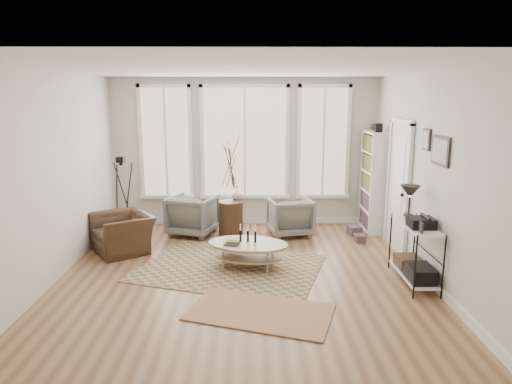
{
  "coord_description": "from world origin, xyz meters",
  "views": [
    {
      "loc": [
        0.13,
        -6.24,
        2.55
      ],
      "look_at": [
        0.2,
        0.6,
        1.1
      ],
      "focal_mm": 32.0,
      "sensor_mm": 36.0,
      "label": 1
    }
  ],
  "objects_px": {
    "coffee_table": "(247,248)",
    "accent_chair": "(122,233)",
    "low_shelf": "(415,247)",
    "armchair_right": "(290,216)",
    "side_table": "(231,189)",
    "armchair_left": "(193,215)",
    "bookcase": "(373,181)"
  },
  "relations": [
    {
      "from": "coffee_table",
      "to": "accent_chair",
      "type": "bearing_deg",
      "value": 160.15
    },
    {
      "from": "low_shelf",
      "to": "coffee_table",
      "type": "relative_size",
      "value": 0.97
    },
    {
      "from": "armchair_right",
      "to": "side_table",
      "type": "height_order",
      "value": "side_table"
    },
    {
      "from": "armchair_left",
      "to": "side_table",
      "type": "xyz_separation_m",
      "value": [
        0.71,
        -0.16,
        0.53
      ]
    },
    {
      "from": "armchair_right",
      "to": "armchair_left",
      "type": "bearing_deg",
      "value": -12.06
    },
    {
      "from": "accent_chair",
      "to": "armchair_left",
      "type": "bearing_deg",
      "value": 96.81
    },
    {
      "from": "low_shelf",
      "to": "armchair_right",
      "type": "distance_m",
      "value": 2.71
    },
    {
      "from": "coffee_table",
      "to": "accent_chair",
      "type": "relative_size",
      "value": 1.4
    },
    {
      "from": "armchair_left",
      "to": "accent_chair",
      "type": "xyz_separation_m",
      "value": [
        -1.06,
        -0.94,
        -0.06
      ]
    },
    {
      "from": "coffee_table",
      "to": "armchair_right",
      "type": "distance_m",
      "value": 1.82
    },
    {
      "from": "bookcase",
      "to": "accent_chair",
      "type": "height_order",
      "value": "bookcase"
    },
    {
      "from": "side_table",
      "to": "accent_chair",
      "type": "height_order",
      "value": "side_table"
    },
    {
      "from": "coffee_table",
      "to": "bookcase",
      "type": "bearing_deg",
      "value": 39.2
    },
    {
      "from": "bookcase",
      "to": "low_shelf",
      "type": "bearing_deg",
      "value": -91.28
    },
    {
      "from": "low_shelf",
      "to": "accent_chair",
      "type": "xyz_separation_m",
      "value": [
        -4.4,
        1.34,
        -0.2
      ]
    },
    {
      "from": "low_shelf",
      "to": "accent_chair",
      "type": "relative_size",
      "value": 1.35
    },
    {
      "from": "low_shelf",
      "to": "side_table",
      "type": "relative_size",
      "value": 0.7
    },
    {
      "from": "bookcase",
      "to": "low_shelf",
      "type": "height_order",
      "value": "bookcase"
    },
    {
      "from": "coffee_table",
      "to": "side_table",
      "type": "xyz_separation_m",
      "value": [
        -0.32,
        1.53,
        0.6
      ]
    },
    {
      "from": "armchair_left",
      "to": "low_shelf",
      "type": "bearing_deg",
      "value": 163.45
    },
    {
      "from": "armchair_left",
      "to": "armchair_right",
      "type": "xyz_separation_m",
      "value": [
        1.81,
        -0.05,
        -0.02
      ]
    },
    {
      "from": "bookcase",
      "to": "accent_chair",
      "type": "bearing_deg",
      "value": -165.19
    },
    {
      "from": "armchair_right",
      "to": "accent_chair",
      "type": "height_order",
      "value": "armchair_right"
    },
    {
      "from": "bookcase",
      "to": "armchair_left",
      "type": "height_order",
      "value": "bookcase"
    },
    {
      "from": "coffee_table",
      "to": "armchair_right",
      "type": "height_order",
      "value": "armchair_right"
    },
    {
      "from": "low_shelf",
      "to": "coffee_table",
      "type": "bearing_deg",
      "value": 165.7
    },
    {
      "from": "low_shelf",
      "to": "armchair_left",
      "type": "height_order",
      "value": "low_shelf"
    },
    {
      "from": "side_table",
      "to": "accent_chair",
      "type": "relative_size",
      "value": 1.94
    },
    {
      "from": "armchair_left",
      "to": "coffee_table",
      "type": "bearing_deg",
      "value": 139.1
    },
    {
      "from": "coffee_table",
      "to": "accent_chair",
      "type": "distance_m",
      "value": 2.22
    },
    {
      "from": "bookcase",
      "to": "armchair_right",
      "type": "xyz_separation_m",
      "value": [
        -1.59,
        -0.29,
        -0.61
      ]
    },
    {
      "from": "bookcase",
      "to": "armchair_left",
      "type": "bearing_deg",
      "value": -176.01
    }
  ]
}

